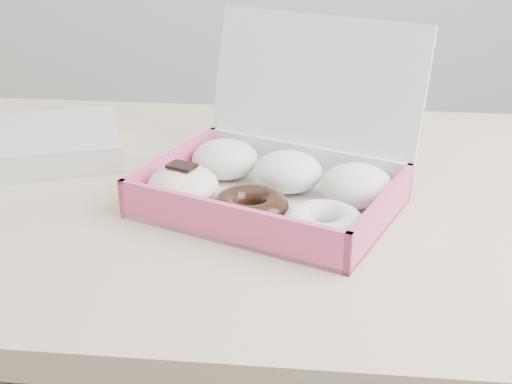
# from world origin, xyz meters

# --- Properties ---
(table) EXTENTS (1.20, 0.80, 0.75)m
(table) POSITION_xyz_m (0.00, 0.00, 0.67)
(table) COLOR tan
(table) RESTS_ON ground
(donut_box) EXTENTS (0.41, 0.39, 0.24)m
(donut_box) POSITION_xyz_m (0.17, -0.04, 0.79)
(donut_box) COLOR white
(donut_box) RESTS_ON table
(newspapers) EXTENTS (0.33, 0.30, 0.04)m
(newspapers) POSITION_xyz_m (-0.23, 0.09, 0.77)
(newspapers) COLOR silver
(newspapers) RESTS_ON table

